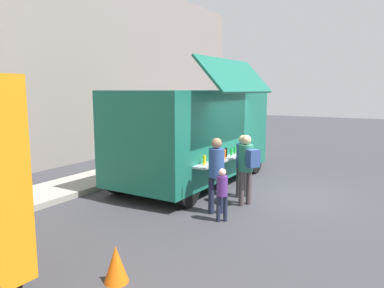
% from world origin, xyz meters
% --- Properties ---
extents(ground_plane, '(60.00, 60.00, 0.00)m').
position_xyz_m(ground_plane, '(0.00, 0.00, 0.00)').
color(ground_plane, '#38383D').
extents(curb_strip, '(28.00, 1.60, 0.15)m').
position_xyz_m(curb_strip, '(-3.84, 5.14, 0.07)').
color(curb_strip, '#9E998E').
rests_on(curb_strip, ground).
extents(food_truck_main, '(5.66, 3.35, 3.58)m').
position_xyz_m(food_truck_main, '(0.16, 2.52, 1.52)').
color(food_truck_main, '#186C56').
rests_on(food_truck_main, ground).
extents(traffic_cone_orange, '(0.36, 0.36, 0.55)m').
position_xyz_m(traffic_cone_orange, '(-5.47, 0.60, 0.28)').
color(traffic_cone_orange, orange).
rests_on(traffic_cone_orange, ground).
extents(trash_bin, '(0.60, 0.60, 0.96)m').
position_xyz_m(trash_bin, '(4.16, 4.84, 0.48)').
color(trash_bin, '#2F663B').
rests_on(trash_bin, ground).
extents(customer_front_ordering, '(0.33, 0.33, 1.63)m').
position_xyz_m(customer_front_ordering, '(-0.55, 0.68, 0.97)').
color(customer_front_ordering, '#494645').
rests_on(customer_front_ordering, ground).
extents(customer_mid_with_backpack, '(0.48, 0.56, 1.72)m').
position_xyz_m(customer_mid_with_backpack, '(-1.16, 0.32, 1.05)').
color(customer_mid_with_backpack, '#4E4344').
rests_on(customer_mid_with_backpack, ground).
extents(customer_rear_waiting, '(0.35, 0.35, 1.73)m').
position_xyz_m(customer_rear_waiting, '(-2.05, 0.69, 1.03)').
color(customer_rear_waiting, '#1E243A').
rests_on(customer_rear_waiting, ground).
extents(child_near_queue, '(0.23, 0.23, 1.15)m').
position_xyz_m(child_near_queue, '(-2.45, 0.35, 0.69)').
color(child_near_queue, '#1F253B').
rests_on(child_near_queue, ground).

